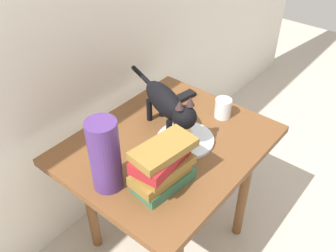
# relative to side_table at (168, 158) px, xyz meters

# --- Properties ---
(ground_plane) EXTENTS (6.00, 6.00, 0.00)m
(ground_plane) POSITION_rel_side_table_xyz_m (0.00, 0.00, -0.53)
(ground_plane) COLOR #B2A899
(side_table) EXTENTS (0.80, 0.65, 0.62)m
(side_table) POSITION_rel_side_table_xyz_m (0.00, 0.00, 0.00)
(side_table) COLOR brown
(side_table) RESTS_ON ground
(plate) EXTENTS (0.23, 0.23, 0.01)m
(plate) POSITION_rel_side_table_xyz_m (0.05, -0.05, 0.09)
(plate) COLOR silver
(plate) RESTS_ON side_table
(bread_roll) EXTENTS (0.10, 0.09, 0.05)m
(bread_roll) POSITION_rel_side_table_xyz_m (0.06, -0.04, 0.12)
(bread_roll) COLOR #E0BC7A
(bread_roll) RESTS_ON plate
(cat) EXTENTS (0.21, 0.45, 0.23)m
(cat) POSITION_rel_side_table_xyz_m (0.06, 0.05, 0.22)
(cat) COLOR black
(cat) RESTS_ON side_table
(book_stack) EXTENTS (0.23, 0.14, 0.18)m
(book_stack) POSITION_rel_side_table_xyz_m (-0.19, -0.13, 0.18)
(book_stack) COLOR #336B4C
(book_stack) RESTS_ON side_table
(green_vase) EXTENTS (0.10, 0.10, 0.27)m
(green_vase) POSITION_rel_side_table_xyz_m (-0.30, 0.01, 0.22)
(green_vase) COLOR #4C2D72
(green_vase) RESTS_ON side_table
(candle_jar) EXTENTS (0.07, 0.07, 0.08)m
(candle_jar) POSITION_rel_side_table_xyz_m (0.28, -0.07, 0.12)
(candle_jar) COLOR silver
(candle_jar) RESTS_ON side_table
(tv_remote) EXTENTS (0.16, 0.07, 0.02)m
(tv_remote) POSITION_rel_side_table_xyz_m (0.27, 0.14, 0.09)
(tv_remote) COLOR black
(tv_remote) RESTS_ON side_table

